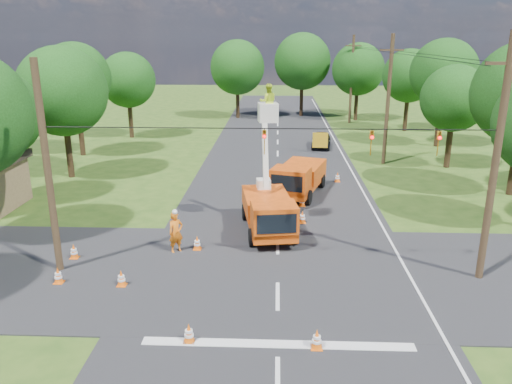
{
  "coord_description": "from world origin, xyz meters",
  "views": [
    {
      "loc": [
        -0.12,
        -17.42,
        9.73
      ],
      "look_at": [
        -1.08,
        5.46,
        2.6
      ],
      "focal_mm": 35.0,
      "sensor_mm": 36.0,
      "label": 1
    }
  ],
  "objects_px": {
    "pole_left": "(48,170)",
    "tree_far_a": "(237,67)",
    "tree_right_d": "(444,73)",
    "traffic_cone_5": "(58,276)",
    "tree_left_d": "(62,92)",
    "distant_car": "(321,140)",
    "second_truck": "(299,178)",
    "tree_left_f": "(128,80)",
    "traffic_cone_7": "(338,177)",
    "pole_right_far": "(352,79)",
    "tree_right_e": "(409,76)",
    "traffic_cone_1": "(317,339)",
    "traffic_cone_0": "(189,333)",
    "pole_right_mid": "(388,99)",
    "tree_far_b": "(302,62)",
    "traffic_cone_4": "(121,278)",
    "tree_far_c": "(358,69)",
    "bucket_truck": "(269,203)",
    "traffic_cone_8": "(197,243)",
    "traffic_cone_3": "(302,201)",
    "ground_worker": "(176,232)",
    "traffic_cone_6": "(74,251)",
    "tree_left_e": "(75,78)",
    "traffic_cone_2": "(302,217)"
  },
  "relations": [
    {
      "from": "traffic_cone_7",
      "to": "tree_far_c",
      "type": "xyz_separation_m",
      "value": [
        5.31,
        27.6,
        5.7
      ]
    },
    {
      "from": "tree_right_e",
      "to": "tree_far_b",
      "type": "height_order",
      "value": "tree_far_b"
    },
    {
      "from": "pole_left",
      "to": "tree_left_e",
      "type": "height_order",
      "value": "tree_left_e"
    },
    {
      "from": "tree_right_e",
      "to": "tree_far_c",
      "type": "height_order",
      "value": "tree_far_c"
    },
    {
      "from": "ground_worker",
      "to": "pole_left",
      "type": "xyz_separation_m",
      "value": [
        -4.72,
        -2.11,
        3.51
      ]
    },
    {
      "from": "traffic_cone_8",
      "to": "tree_left_e",
      "type": "height_order",
      "value": "tree_left_e"
    },
    {
      "from": "distant_car",
      "to": "traffic_cone_6",
      "type": "xyz_separation_m",
      "value": [
        -13.32,
        -24.73,
        -0.34
      ]
    },
    {
      "from": "tree_left_e",
      "to": "tree_right_d",
      "type": "height_order",
      "value": "tree_right_d"
    },
    {
      "from": "pole_right_mid",
      "to": "tree_far_b",
      "type": "xyz_separation_m",
      "value": [
        -5.5,
        25.0,
        1.7
      ]
    },
    {
      "from": "pole_left",
      "to": "tree_far_a",
      "type": "xyz_separation_m",
      "value": [
        4.5,
        43.0,
        1.69
      ]
    },
    {
      "from": "tree_left_e",
      "to": "traffic_cone_0",
      "type": "bearing_deg",
      "value": -62.97
    },
    {
      "from": "bucket_truck",
      "to": "traffic_cone_8",
      "type": "height_order",
      "value": "bucket_truck"
    },
    {
      "from": "traffic_cone_3",
      "to": "tree_far_c",
      "type": "xyz_separation_m",
      "value": [
        8.04,
        32.98,
        5.7
      ]
    },
    {
      "from": "tree_right_d",
      "to": "traffic_cone_7",
      "type": "bearing_deg",
      "value": -130.11
    },
    {
      "from": "ground_worker",
      "to": "traffic_cone_0",
      "type": "xyz_separation_m",
      "value": [
        1.83,
        -7.28,
        -0.63
      ]
    },
    {
      "from": "bucket_truck",
      "to": "traffic_cone_5",
      "type": "height_order",
      "value": "bucket_truck"
    },
    {
      "from": "traffic_cone_1",
      "to": "tree_left_e",
      "type": "relative_size",
      "value": 0.08
    },
    {
      "from": "tree_right_d",
      "to": "traffic_cone_5",
      "type": "bearing_deg",
      "value": -130.16
    },
    {
      "from": "second_truck",
      "to": "tree_left_f",
      "type": "xyz_separation_m",
      "value": [
        -16.11,
        18.78,
        4.51
      ]
    },
    {
      "from": "traffic_cone_4",
      "to": "tree_far_c",
      "type": "xyz_separation_m",
      "value": [
        15.86,
        43.36,
        5.7
      ]
    },
    {
      "from": "traffic_cone_1",
      "to": "traffic_cone_6",
      "type": "relative_size",
      "value": 1.0
    },
    {
      "from": "traffic_cone_1",
      "to": "tree_left_e",
      "type": "bearing_deg",
      "value": 123.46
    },
    {
      "from": "ground_worker",
      "to": "tree_left_f",
      "type": "distance_m",
      "value": 30.01
    },
    {
      "from": "traffic_cone_1",
      "to": "pole_right_far",
      "type": "xyz_separation_m",
      "value": [
        7.23,
        45.34,
        4.75
      ]
    },
    {
      "from": "pole_right_far",
      "to": "tree_left_d",
      "type": "relative_size",
      "value": 1.08
    },
    {
      "from": "traffic_cone_3",
      "to": "tree_left_f",
      "type": "relative_size",
      "value": 0.08
    },
    {
      "from": "traffic_cone_7",
      "to": "pole_right_far",
      "type": "xyz_separation_m",
      "value": [
        4.31,
        25.6,
        4.75
      ]
    },
    {
      "from": "traffic_cone_6",
      "to": "tree_left_e",
      "type": "bearing_deg",
      "value": 109.74
    },
    {
      "from": "pole_right_far",
      "to": "tree_far_b",
      "type": "distance_m",
      "value": 7.63
    },
    {
      "from": "tree_left_e",
      "to": "distant_car",
      "type": "bearing_deg",
      "value": 10.61
    },
    {
      "from": "distant_car",
      "to": "pole_left",
      "type": "bearing_deg",
      "value": -110.48
    },
    {
      "from": "tree_far_b",
      "to": "traffic_cone_2",
      "type": "bearing_deg",
      "value": -92.44
    },
    {
      "from": "second_truck",
      "to": "tree_far_c",
      "type": "bearing_deg",
      "value": 92.2
    },
    {
      "from": "distant_car",
      "to": "traffic_cone_5",
      "type": "xyz_separation_m",
      "value": [
        -13.03,
        -27.13,
        -0.34
      ]
    },
    {
      "from": "second_truck",
      "to": "tree_left_d",
      "type": "xyz_separation_m",
      "value": [
        -16.31,
        3.78,
        4.95
      ]
    },
    {
      "from": "pole_right_far",
      "to": "traffic_cone_3",
      "type": "bearing_deg",
      "value": -102.8
    },
    {
      "from": "distant_car",
      "to": "pole_left",
      "type": "relative_size",
      "value": 0.46
    },
    {
      "from": "pole_left",
      "to": "tree_left_d",
      "type": "xyz_separation_m",
      "value": [
        -5.5,
        15.0,
        1.62
      ]
    },
    {
      "from": "tree_right_d",
      "to": "tree_far_c",
      "type": "relative_size",
      "value": 1.06
    },
    {
      "from": "bucket_truck",
      "to": "traffic_cone_0",
      "type": "xyz_separation_m",
      "value": [
        -2.46,
        -9.95,
        -1.26
      ]
    },
    {
      "from": "traffic_cone_0",
      "to": "pole_right_mid",
      "type": "distance_m",
      "value": 28.05
    },
    {
      "from": "traffic_cone_5",
      "to": "pole_right_far",
      "type": "bearing_deg",
      "value": 66.97
    },
    {
      "from": "traffic_cone_6",
      "to": "tree_far_c",
      "type": "relative_size",
      "value": 0.08
    },
    {
      "from": "traffic_cone_3",
      "to": "traffic_cone_6",
      "type": "distance_m",
      "value": 13.34
    },
    {
      "from": "traffic_cone_3",
      "to": "traffic_cone_7",
      "type": "distance_m",
      "value": 6.03
    },
    {
      "from": "tree_left_d",
      "to": "traffic_cone_4",
      "type": "bearing_deg",
      "value": -62.16
    },
    {
      "from": "tree_right_e",
      "to": "pole_left",
      "type": "bearing_deg",
      "value": -123.65
    },
    {
      "from": "second_truck",
      "to": "tree_right_e",
      "type": "height_order",
      "value": "tree_right_e"
    },
    {
      "from": "ground_worker",
      "to": "tree_far_c",
      "type": "bearing_deg",
      "value": 32.15
    },
    {
      "from": "traffic_cone_6",
      "to": "tree_far_b",
      "type": "xyz_separation_m",
      "value": [
        12.32,
        43.83,
        6.45
      ]
    }
  ]
}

